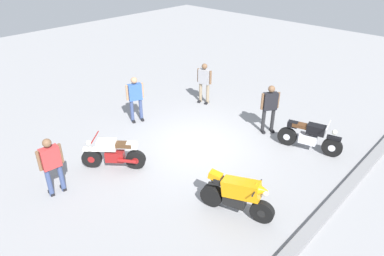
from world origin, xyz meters
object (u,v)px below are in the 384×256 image
motorcycle_cream_vintage (113,154)px  person_in_red_shirt (51,163)px  motorcycle_black_cruiser (310,136)px  person_in_gray_shirt (204,81)px  person_in_blue_shirt (135,96)px  person_in_black_shirt (270,106)px  motorcycle_orange_sportbike (237,194)px

motorcycle_cream_vintage → person_in_red_shirt: (1.80, -0.14, 0.50)m
motorcycle_black_cruiser → person_in_gray_shirt: 5.08m
person_in_blue_shirt → person_in_black_shirt: person_in_black_shirt is taller
motorcycle_cream_vintage → person_in_blue_shirt: person_in_blue_shirt is taller
person_in_gray_shirt → motorcycle_orange_sportbike: bearing=34.9°
person_in_blue_shirt → person_in_red_shirt: size_ratio=1.02×
motorcycle_cream_vintage → motorcycle_black_cruiser: size_ratio=0.77×
motorcycle_orange_sportbike → person_in_black_shirt: bearing=97.2°
motorcycle_cream_vintage → person_in_blue_shirt: bearing=-91.6°
person_in_black_shirt → person_in_red_shirt: bearing=-73.0°
motorcycle_black_cruiser → motorcycle_cream_vintage: bearing=-141.8°
motorcycle_cream_vintage → person_in_gray_shirt: size_ratio=0.93×
motorcycle_black_cruiser → person_in_blue_shirt: bearing=-170.5°
motorcycle_cream_vintage → person_in_black_shirt: person_in_black_shirt is taller
motorcycle_orange_sportbike → motorcycle_cream_vintage: (0.95, -3.92, -0.11)m
motorcycle_orange_sportbike → person_in_black_shirt: (-4.19, -1.78, 0.43)m
motorcycle_cream_vintage → person_in_red_shirt: person_in_red_shirt is taller
person_in_blue_shirt → person_in_gray_shirt: person_in_blue_shirt is taller
motorcycle_cream_vintage → motorcycle_black_cruiser: motorcycle_black_cruiser is taller
motorcycle_orange_sportbike → person_in_blue_shirt: (-1.49, -5.88, 0.42)m
motorcycle_cream_vintage → motorcycle_black_cruiser: bearing=-167.8°
motorcycle_cream_vintage → person_in_red_shirt: 1.88m
motorcycle_orange_sportbike → person_in_black_shirt: person_in_black_shirt is taller
motorcycle_orange_sportbike → person_in_black_shirt: 4.58m
motorcycle_black_cruiser → person_in_red_shirt: 7.87m
person_in_red_shirt → person_in_gray_shirt: bearing=-75.9°
person_in_gray_shirt → person_in_black_shirt: bearing=70.7°
motorcycle_black_cruiser → person_in_blue_shirt: 6.33m
motorcycle_cream_vintage → motorcycle_orange_sportbike: bearing=153.2°
motorcycle_cream_vintage → person_in_blue_shirt: size_ratio=0.90×
person_in_gray_shirt → person_in_red_shirt: 7.35m
motorcycle_black_cruiser → person_in_red_shirt: (6.79, -3.96, 0.47)m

